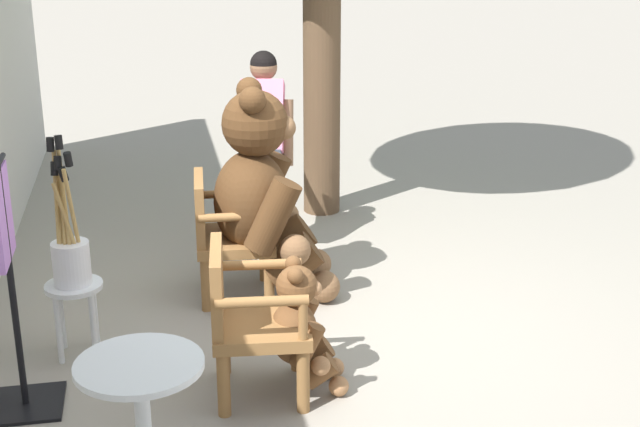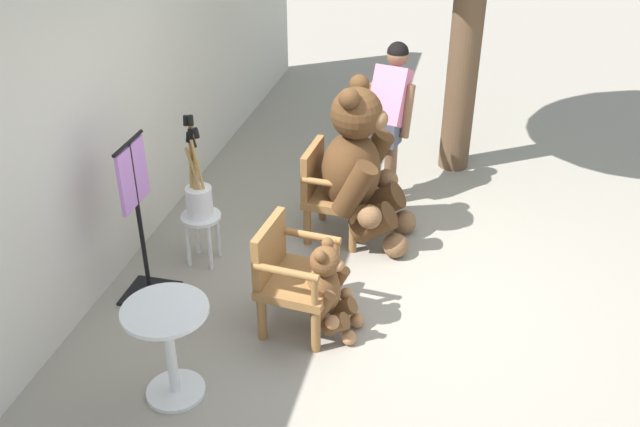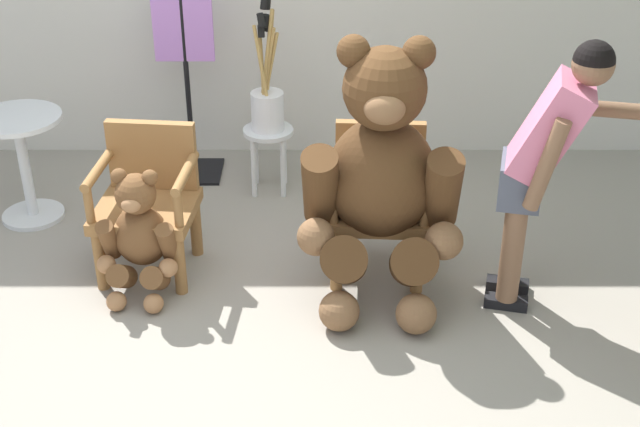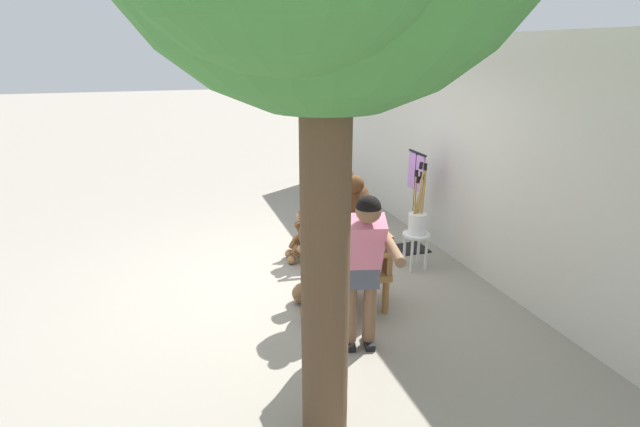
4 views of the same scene
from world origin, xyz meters
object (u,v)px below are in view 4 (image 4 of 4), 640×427
teddy_bear_small (305,233)px  wooden_chair_left (326,225)px  teddy_bear_large (342,244)px  person_visitor (363,260)px  white_stool (416,241)px  round_side_table (344,202)px  clothing_display_stand (415,199)px  brush_bucket (418,218)px  wooden_chair_right (366,265)px

teddy_bear_small → wooden_chair_left: bearing=88.0°
teddy_bear_large → person_visitor: 0.86m
teddy_bear_large → white_stool: (-0.68, 1.23, -0.38)m
teddy_bear_large → round_side_table: 2.39m
person_visitor → teddy_bear_small: bearing=177.6°
teddy_bear_small → person_visitor: 2.24m
clothing_display_stand → wooden_chair_left: bearing=-94.1°
teddy_bear_large → teddy_bear_small: size_ratio=1.95×
teddy_bear_large → round_side_table: teddy_bear_large is taller
person_visitor → clothing_display_stand: (-2.07, 1.59, -0.19)m
wooden_chair_left → teddy_bear_large: bearing=-11.1°
brush_bucket → clothing_display_stand: (-0.56, 0.25, 0.05)m
white_stool → brush_bucket: brush_bucket is taller
wooden_chair_right → white_stool: 1.19m
wooden_chair_left → round_side_table: (-0.89, 0.58, -0.01)m
brush_bucket → clothing_display_stand: bearing=155.8°
wooden_chair_left → white_stool: bearing=56.2°
wooden_chair_right → teddy_bear_large: 0.37m
person_visitor → brush_bucket: bearing=138.4°
wooden_chair_right → white_stool: wooden_chair_right is taller
wooden_chair_left → brush_bucket: 1.18m
clothing_display_stand → person_visitor: bearing=-37.6°
wooden_chair_right → brush_bucket: (-0.69, 0.97, 0.20)m
teddy_bear_large → wooden_chair_right: bearing=88.1°
teddy_bear_large → clothing_display_stand: teddy_bear_large is taller
teddy_bear_small → brush_bucket: brush_bucket is taller
wooden_chair_left → white_stool: (0.65, 0.96, -0.11)m
wooden_chair_left → wooden_chair_right: same height
wooden_chair_left → clothing_display_stand: size_ratio=0.63×
teddy_bear_small → brush_bucket: bearing=62.3°
brush_bucket → round_side_table: (-1.54, -0.39, -0.22)m
teddy_bear_large → brush_bucket: bearing=119.0°
teddy_bear_small → round_side_table: (-0.88, 0.86, 0.07)m
white_stool → clothing_display_stand: bearing=155.6°
person_visitor → round_side_table: size_ratio=2.14×
wooden_chair_left → round_side_table: 1.06m
wooden_chair_right → round_side_table: bearing=165.5°
teddy_bear_small → person_visitor: bearing=-2.4°
white_stool → brush_bucket: 0.31m
wooden_chair_left → clothing_display_stand: (0.09, 1.22, 0.26)m
teddy_bear_large → white_stool: teddy_bear_large is taller
teddy_bear_large → teddy_bear_small: (-1.34, -0.02, -0.36)m
wooden_chair_left → clothing_display_stand: bearing=85.9°
white_stool → round_side_table: size_ratio=0.64×
wooden_chair_right → teddy_bear_small: 1.38m
brush_bucket → round_side_table: brush_bucket is taller
teddy_bear_small → round_side_table: teddy_bear_small is taller
person_visitor → round_side_table: person_visitor is taller
wooden_chair_right → person_visitor: bearing=-24.5°
wooden_chair_left → teddy_bear_small: wooden_chair_left is taller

